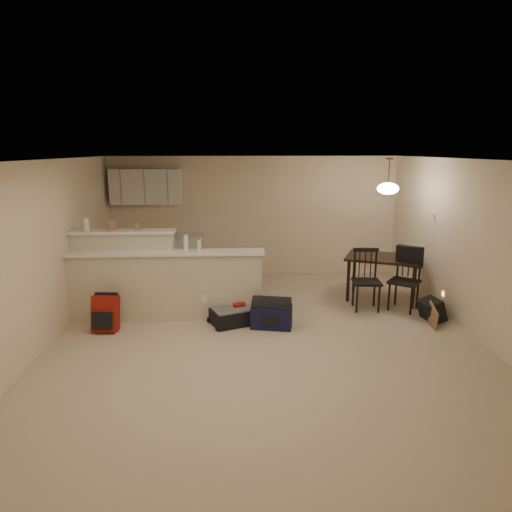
{
  "coord_description": "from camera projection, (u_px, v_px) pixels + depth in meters",
  "views": [
    {
      "loc": [
        -0.42,
        -6.04,
        2.64
      ],
      "look_at": [
        -0.1,
        0.7,
        1.05
      ],
      "focal_mm": 32.0,
      "sensor_mm": 36.0,
      "label": 1
    }
  ],
  "objects": [
    {
      "name": "room",
      "position": [
        266.0,
        253.0,
        6.21
      ],
      "size": [
        7.0,
        7.02,
        2.5
      ],
      "color": "#C3B196",
      "rests_on": "ground"
    },
    {
      "name": "breakfast_bar",
      "position": [
        151.0,
        280.0,
        7.23
      ],
      "size": [
        3.08,
        0.58,
        1.39
      ],
      "color": "beige",
      "rests_on": "ground"
    },
    {
      "name": "upper_cabinets",
      "position": [
        146.0,
        187.0,
        9.19
      ],
      "size": [
        1.4,
        0.34,
        0.7
      ],
      "primitive_type": "cube",
      "color": "white",
      "rests_on": "room"
    },
    {
      "name": "kitchen_counter",
      "position": [
        158.0,
        258.0,
        9.4
      ],
      "size": [
        1.8,
        0.6,
        0.9
      ],
      "primitive_type": "cube",
      "color": "white",
      "rests_on": "ground"
    },
    {
      "name": "thermostat",
      "position": [
        433.0,
        217.0,
        7.8
      ],
      "size": [
        0.02,
        0.12,
        0.12
      ],
      "primitive_type": "cube",
      "color": "beige",
      "rests_on": "room"
    },
    {
      "name": "jar",
      "position": [
        86.0,
        224.0,
        7.12
      ],
      "size": [
        0.1,
        0.1,
        0.2
      ],
      "primitive_type": "cylinder",
      "color": "silver",
      "rests_on": "breakfast_bar"
    },
    {
      "name": "cereal_box",
      "position": [
        113.0,
        225.0,
        7.14
      ],
      "size": [
        0.1,
        0.07,
        0.16
      ],
      "primitive_type": "cube",
      "color": "#936B4C",
      "rests_on": "breakfast_bar"
    },
    {
      "name": "small_box",
      "position": [
        138.0,
        226.0,
        7.16
      ],
      "size": [
        0.08,
        0.06,
        0.12
      ],
      "primitive_type": "cube",
      "color": "#936B4C",
      "rests_on": "breakfast_bar"
    },
    {
      "name": "bottle_a",
      "position": [
        186.0,
        243.0,
        7.04
      ],
      "size": [
        0.07,
        0.07,
        0.26
      ],
      "primitive_type": "cylinder",
      "color": "silver",
      "rests_on": "breakfast_bar"
    },
    {
      "name": "bottle_b",
      "position": [
        199.0,
        246.0,
        7.06
      ],
      "size": [
        0.06,
        0.06,
        0.18
      ],
      "primitive_type": "cylinder",
      "color": "silver",
      "rests_on": "breakfast_bar"
    },
    {
      "name": "dining_table",
      "position": [
        383.0,
        262.0,
        8.06
      ],
      "size": [
        1.48,
        1.27,
        0.78
      ],
      "rotation": [
        0.0,
        0.0,
        -0.41
      ],
      "color": "black",
      "rests_on": "ground"
    },
    {
      "name": "pendant_lamp",
      "position": [
        388.0,
        188.0,
        7.77
      ],
      "size": [
        0.36,
        0.36,
        0.62
      ],
      "color": "brown",
      "rests_on": "room"
    },
    {
      "name": "dining_chair_near",
      "position": [
        367.0,
        280.0,
        7.58
      ],
      "size": [
        0.47,
        0.45,
        1.02
      ],
      "primitive_type": null,
      "rotation": [
        0.0,
        0.0,
        -0.07
      ],
      "color": "black",
      "rests_on": "ground"
    },
    {
      "name": "dining_chair_far",
      "position": [
        404.0,
        280.0,
        7.56
      ],
      "size": [
        0.62,
        0.62,
        1.04
      ],
      "primitive_type": null,
      "rotation": [
        0.0,
        0.0,
        -0.66
      ],
      "color": "black",
      "rests_on": "ground"
    },
    {
      "name": "suitcase",
      "position": [
        235.0,
        316.0,
        7.04
      ],
      "size": [
        0.81,
        0.68,
        0.23
      ],
      "primitive_type": "cube",
      "rotation": [
        0.0,
        0.0,
        0.39
      ],
      "color": "black",
      "rests_on": "ground"
    },
    {
      "name": "red_backpack",
      "position": [
        106.0,
        313.0,
        6.74
      ],
      "size": [
        0.38,
        0.26,
        0.54
      ],
      "primitive_type": "cube",
      "rotation": [
        0.0,
        0.0,
        -0.1
      ],
      "color": "maroon",
      "rests_on": "ground"
    },
    {
      "name": "navy_duffel",
      "position": [
        272.0,
        317.0,
        6.89
      ],
      "size": [
        0.66,
        0.44,
        0.33
      ],
      "primitive_type": "cube",
      "rotation": [
        0.0,
        0.0,
        -0.19
      ],
      "color": "#12163A",
      "rests_on": "ground"
    },
    {
      "name": "black_daypack",
      "position": [
        432.0,
        310.0,
        7.18
      ],
      "size": [
        0.32,
        0.41,
        0.33
      ],
      "primitive_type": "cube",
      "rotation": [
        0.0,
        0.0,
        1.74
      ],
      "color": "black",
      "rests_on": "ground"
    },
    {
      "name": "cardboard_sheet",
      "position": [
        433.0,
        316.0,
        6.91
      ],
      "size": [
        0.07,
        0.42,
        0.32
      ],
      "primitive_type": "cube",
      "rotation": [
        0.0,
        0.0,
        1.46
      ],
      "color": "#936B4C",
      "rests_on": "ground"
    }
  ]
}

